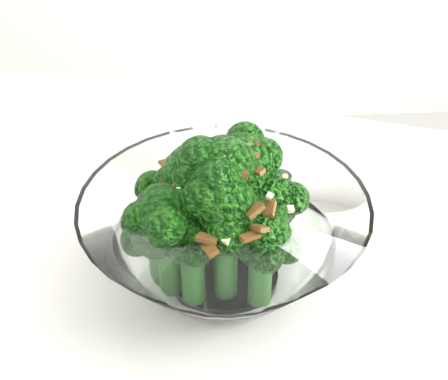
{
  "coord_description": "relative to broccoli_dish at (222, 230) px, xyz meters",
  "views": [
    {
      "loc": [
        -0.16,
        -0.2,
        1.13
      ],
      "look_at": [
        -0.14,
        0.18,
        0.85
      ],
      "focal_mm": 50.0,
      "sensor_mm": 36.0,
      "label": 1
    }
  ],
  "objects": [
    {
      "name": "broccoli_dish",
      "position": [
        0.0,
        0.0,
        0.0
      ],
      "size": [
        0.23,
        0.23,
        0.14
      ],
      "color": "white",
      "rests_on": "table"
    }
  ]
}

